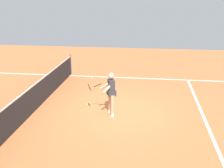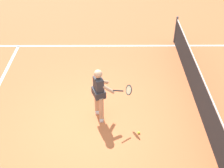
% 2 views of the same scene
% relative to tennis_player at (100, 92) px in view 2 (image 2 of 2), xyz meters
% --- Properties ---
extents(ground_plane, '(25.07, 25.07, 0.00)m').
position_rel_tennis_player_xyz_m(ground_plane, '(0.29, -0.20, -0.85)').
color(ground_plane, '#C66638').
extents(sideline_left_marking, '(0.10, 17.28, 0.01)m').
position_rel_tennis_player_xyz_m(sideline_left_marking, '(-4.03, -0.20, -0.84)').
color(sideline_left_marking, white).
rests_on(sideline_left_marking, ground).
extents(court_net, '(9.32, 0.08, 1.08)m').
position_rel_tennis_player_xyz_m(court_net, '(0.29, 2.83, -0.34)').
color(court_net, '#4C4C51').
rests_on(court_net, ground).
extents(tennis_player, '(0.67, 1.11, 1.55)m').
position_rel_tennis_player_xyz_m(tennis_player, '(0.00, 0.00, 0.00)').
color(tennis_player, tan).
rests_on(tennis_player, ground).
extents(tennis_ball_mid, '(0.07, 0.07, 0.07)m').
position_rel_tennis_player_xyz_m(tennis_ball_mid, '(0.70, 1.03, -0.81)').
color(tennis_ball_mid, '#D1E533').
rests_on(tennis_ball_mid, ground).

